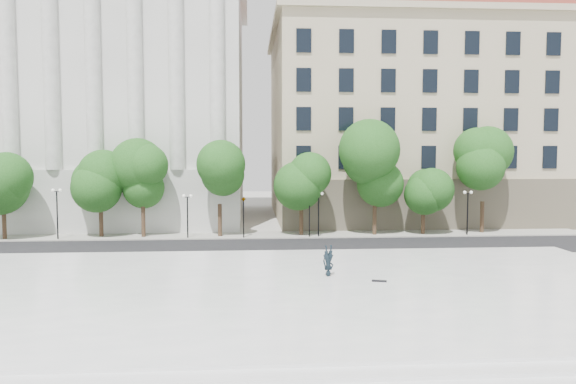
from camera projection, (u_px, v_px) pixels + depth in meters
name	position (u px, v px, depth m)	size (l,w,h in m)	color
ground	(273.00, 311.00, 27.12)	(160.00, 160.00, 0.00)	beige
plaza	(270.00, 291.00, 30.09)	(44.00, 22.00, 0.45)	white
street	(263.00, 247.00, 45.02)	(60.00, 8.00, 0.02)	black
far_sidewalk	(262.00, 235.00, 50.99)	(60.00, 4.00, 0.12)	#A6A299
building_west	(108.00, 105.00, 63.38)	(31.50, 27.65, 25.60)	silver
building_east	(427.00, 122.00, 66.39)	(36.00, 26.15, 23.00)	#BBAA8E
traffic_light_west	(243.00, 197.00, 48.92)	(0.63, 1.85, 4.23)	black
traffic_light_east	(309.00, 197.00, 49.32)	(0.53, 1.65, 4.15)	black
person_lying	(328.00, 272.00, 32.57)	(0.65, 0.43, 1.80)	black
skateboard	(379.00, 281.00, 31.17)	(0.82, 0.21, 0.08)	black
plaza_steps	(284.00, 384.00, 18.25)	(44.00, 3.00, 0.30)	white
street_trees	(249.00, 176.00, 50.05)	(47.37, 5.40, 8.24)	#382619
lamp_posts	(258.00, 206.00, 49.37)	(37.10, 0.28, 4.48)	black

